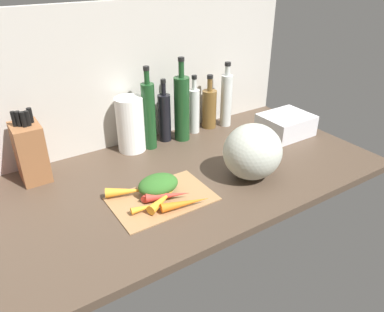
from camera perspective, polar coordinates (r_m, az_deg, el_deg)
ground_plane at (r=143.43cm, az=-3.82°, el=-3.99°), size 170.00×80.00×3.00cm
wall_back at (r=162.53cm, az=-11.06°, el=11.75°), size 170.00×3.00×60.00cm
cutting_board at (r=131.17cm, az=-4.60°, el=-6.46°), size 34.91×23.09×0.80cm
carrot_0 at (r=125.10cm, az=-0.95°, el=-7.21°), size 17.31×6.82×3.11cm
carrot_1 at (r=126.95cm, az=-4.49°, el=-6.65°), size 14.30×9.54×3.32cm
carrot_2 at (r=132.45cm, az=-9.84°, el=-5.33°), size 15.13×9.47×3.49cm
carrot_3 at (r=137.14cm, az=-5.42°, el=-3.92°), size 10.78×7.85×2.68cm
carrot_4 at (r=124.80cm, az=-6.99°, el=-7.79°), size 10.69×3.63×2.24cm
carrot_5 at (r=128.84cm, az=-3.63°, el=-6.04°), size 15.60×8.56×3.26cm
carrot_6 at (r=134.58cm, az=-5.61°, el=-4.64°), size 15.93×12.69×2.63cm
carrot_greens_pile at (r=132.18cm, az=-5.19°, el=-4.36°), size 14.75×11.35×6.24cm
winter_squash at (r=140.57cm, az=9.24°, el=0.66°), size 22.64×21.28×21.20cm
knife_block at (r=149.45cm, az=-23.49°, el=0.63°), size 9.84×13.19×27.56cm
paper_towel_roll at (r=160.60cm, az=-9.39°, el=4.78°), size 11.78×11.78×23.67cm
bottle_0 at (r=160.24cm, az=-6.60°, el=6.22°), size 5.66×5.66×36.08cm
bottle_1 at (r=167.93cm, az=-4.23°, el=6.01°), size 5.64×5.64×28.56cm
bottle_2 at (r=167.19cm, az=-1.57°, el=7.38°), size 6.91×6.91×37.62cm
bottle_3 at (r=175.81cm, az=0.33°, el=7.07°), size 5.12×5.12×27.68cm
bottle_4 at (r=181.92cm, az=2.66°, el=7.37°), size 6.91×6.91×26.14cm
bottle_5 at (r=183.46cm, az=5.25°, el=8.65°), size 5.47×5.47×31.48cm
dish_rack at (r=181.35cm, az=14.12°, el=4.67°), size 22.58×18.87×9.57cm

